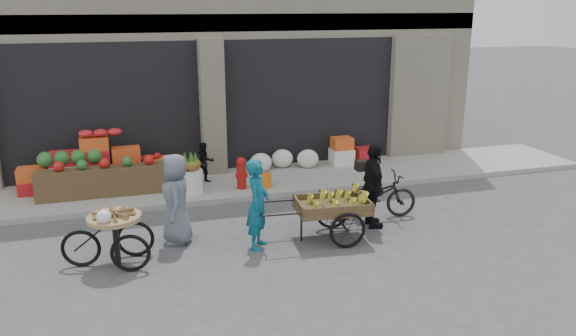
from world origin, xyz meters
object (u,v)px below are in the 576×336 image
object	(u,v)px
fire_hydrant	(241,172)
vendor_grey	(176,199)
bicycle	(373,196)
orange_bucket	(264,180)
tricycle_cart	(115,232)
cyclist	(373,186)
vendor_woman	(258,204)
pineapple_bin	(191,181)
banana_cart	(330,204)
seated_person	(205,163)

from	to	relation	value
fire_hydrant	vendor_grey	bearing A→B (deg)	-126.05
bicycle	orange_bucket	bearing A→B (deg)	44.62
tricycle_cart	bicycle	distance (m)	4.83
tricycle_cart	cyclist	xyz separation A→B (m)	(4.58, 0.29, 0.24)
vendor_woman	bicycle	world-z (taller)	vendor_woman
cyclist	fire_hydrant	bearing A→B (deg)	44.02
tricycle_cart	vendor_grey	xyz separation A→B (m)	(1.03, 0.62, 0.23)
tricycle_cart	pineapple_bin	bearing A→B (deg)	71.31
bicycle	cyclist	distance (m)	0.57
orange_bucket	bicycle	xyz separation A→B (m)	(1.62, -2.13, 0.18)
orange_bucket	cyclist	world-z (taller)	cyclist
pineapple_bin	vendor_woman	xyz separation A→B (m)	(0.76, -2.92, 0.41)
banana_cart	cyclist	distance (m)	1.03
fire_hydrant	orange_bucket	distance (m)	0.55
pineapple_bin	orange_bucket	world-z (taller)	pineapple_bin
bicycle	banana_cart	bearing A→B (deg)	128.49
vendor_woman	orange_bucket	bearing A→B (deg)	11.43
orange_bucket	bicycle	distance (m)	2.68
banana_cart	vendor_woman	xyz separation A→B (m)	(-1.29, 0.02, 0.13)
seated_person	orange_bucket	bearing A→B (deg)	-40.26
fire_hydrant	tricycle_cart	size ratio (longest dim) A/B	0.49
orange_bucket	vendor_grey	bearing A→B (deg)	-134.19
vendor_grey	bicycle	bearing A→B (deg)	95.15
pineapple_bin	tricycle_cart	bearing A→B (deg)	-118.19
fire_hydrant	seated_person	size ratio (longest dim) A/B	0.76
fire_hydrant	cyclist	xyz separation A→B (m)	(1.92, -2.58, 0.30)
seated_person	tricycle_cart	bearing A→B (deg)	-129.17
fire_hydrant	orange_bucket	size ratio (longest dim) A/B	2.22
fire_hydrant	bicycle	size ratio (longest dim) A/B	0.41
banana_cart	vendor_grey	world-z (taller)	vendor_grey
fire_hydrant	vendor_grey	world-z (taller)	vendor_grey
fire_hydrant	cyclist	size ratio (longest dim) A/B	0.44
seated_person	vendor_grey	xyz separation A→B (m)	(-0.93, -2.90, 0.21)
tricycle_cart	bicycle	size ratio (longest dim) A/B	0.85
pineapple_bin	fire_hydrant	bearing A→B (deg)	-2.60
pineapple_bin	bicycle	bearing A→B (deg)	-34.69
vendor_grey	bicycle	world-z (taller)	vendor_grey
orange_bucket	bicycle	bearing A→B (deg)	-52.73
vendor_woman	cyclist	xyz separation A→B (m)	(2.26, 0.29, 0.02)
seated_person	vendor_grey	bearing A→B (deg)	-117.88
fire_hydrant	tricycle_cart	xyz separation A→B (m)	(-2.66, -2.87, 0.06)
fire_hydrant	banana_cart	size ratio (longest dim) A/B	0.32
bicycle	seated_person	bearing A→B (deg)	52.26
vendor_grey	seated_person	bearing A→B (deg)	166.26
seated_person	bicycle	distance (m)	4.00
vendor_grey	cyclist	bearing A→B (deg)	88.77
seated_person	vendor_woman	distance (m)	3.54
seated_person	vendor_grey	world-z (taller)	vendor_grey
pineapple_bin	orange_bucket	bearing A→B (deg)	-3.58
fire_hydrant	vendor_woman	world-z (taller)	vendor_woman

